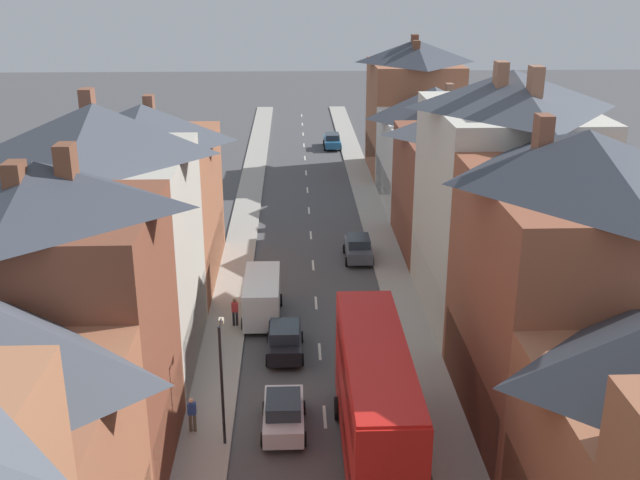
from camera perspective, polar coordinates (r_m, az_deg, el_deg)
name	(u,v)px	position (r m, az deg, el deg)	size (l,w,h in m)	color
pavement_left	(244,226)	(57.68, -5.83, 1.04)	(2.20, 104.00, 0.14)	#A8A399
pavement_right	(376,225)	(57.90, 4.30, 1.17)	(2.20, 104.00, 0.14)	#A8A399
centre_line_dashes	(311,235)	(55.70, -0.70, 0.38)	(0.14, 97.80, 0.01)	silver
terrace_row_left	(67,308)	(30.97, -18.74, -4.92)	(8.00, 45.97, 14.10)	#B2704C
terrace_row_right	(496,209)	(43.42, 13.27, 2.29)	(8.00, 70.62, 14.33)	#A36042
double_decker_bus_lead	(375,403)	(29.81, 4.19, -12.31)	(2.74, 10.80, 5.30)	red
car_near_blue	(358,248)	(50.83, 2.93, -0.60)	(1.90, 3.90, 1.69)	#4C515B
car_near_silver	(284,413)	(32.82, -2.79, -13.06)	(1.90, 3.81, 1.66)	silver
car_parked_left_a	(285,339)	(38.64, -2.70, -7.58)	(1.90, 3.95, 1.68)	black
car_parked_right_a	(332,141)	(83.08, 0.94, 7.58)	(1.90, 4.34, 1.63)	#236093
delivery_van	(262,296)	(42.39, -4.43, -4.26)	(2.20, 5.20, 2.41)	white
pedestrian_near_right	(192,413)	(32.89, -9.72, -12.85)	(0.36, 0.22, 1.61)	brown
pedestrian_mid_left	(235,311)	(41.47, -6.50, -5.37)	(0.36, 0.22, 1.61)	#23232D
street_lamp	(222,376)	(30.94, -7.49, -10.21)	(0.20, 1.12, 5.50)	black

